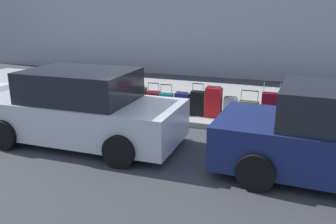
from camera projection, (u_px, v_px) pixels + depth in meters
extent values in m
plane|color=#333335|center=(132.00, 121.00, 9.43)|extent=(40.00, 40.00, 0.00)
cube|color=gray|center=(166.00, 97.00, 11.66)|extent=(18.00, 5.00, 0.14)
cube|color=#0F606B|center=(292.00, 114.00, 8.59)|extent=(0.48, 0.22, 0.57)
cube|color=black|center=(292.00, 114.00, 8.59)|extent=(0.48, 0.06, 0.58)
cylinder|color=gray|center=(302.00, 98.00, 8.40)|extent=(0.02, 0.02, 0.23)
cylinder|color=gray|center=(284.00, 97.00, 8.55)|extent=(0.02, 0.02, 0.23)
cylinder|color=black|center=(294.00, 93.00, 8.44)|extent=(0.41, 0.04, 0.02)
cylinder|color=black|center=(300.00, 125.00, 8.58)|extent=(0.04, 0.02, 0.04)
cylinder|color=black|center=(282.00, 123.00, 8.74)|extent=(0.04, 0.02, 0.04)
cube|color=maroon|center=(270.00, 108.00, 8.77)|extent=(0.45, 0.25, 0.74)
cube|color=black|center=(270.00, 108.00, 8.77)|extent=(0.45, 0.06, 0.76)
cylinder|color=gray|center=(280.00, 88.00, 8.57)|extent=(0.02, 0.02, 0.27)
cylinder|color=gray|center=(264.00, 87.00, 8.68)|extent=(0.02, 0.02, 0.27)
cylinder|color=black|center=(273.00, 82.00, 8.59)|extent=(0.38, 0.04, 0.02)
cylinder|color=black|center=(277.00, 122.00, 8.81)|extent=(0.04, 0.02, 0.04)
cylinder|color=black|center=(261.00, 120.00, 8.93)|extent=(0.04, 0.02, 0.04)
cube|color=#59601E|center=(248.00, 111.00, 8.88)|extent=(0.48, 0.23, 0.51)
cube|color=black|center=(248.00, 111.00, 8.88)|extent=(0.48, 0.06, 0.52)
cylinder|color=gray|center=(258.00, 97.00, 8.69)|extent=(0.02, 0.02, 0.27)
cylinder|color=gray|center=(241.00, 95.00, 8.85)|extent=(0.02, 0.02, 0.27)
cylinder|color=black|center=(250.00, 91.00, 8.73)|extent=(0.41, 0.05, 0.02)
cylinder|color=black|center=(256.00, 121.00, 8.86)|extent=(0.05, 0.02, 0.04)
cylinder|color=black|center=(240.00, 119.00, 9.03)|extent=(0.05, 0.02, 0.04)
cube|color=#9EA0A8|center=(230.00, 108.00, 9.08)|extent=(0.37, 0.22, 0.54)
cube|color=black|center=(230.00, 108.00, 9.08)|extent=(0.36, 0.07, 0.55)
cylinder|color=gray|center=(237.00, 98.00, 8.97)|extent=(0.02, 0.02, 0.04)
cylinder|color=gray|center=(225.00, 97.00, 9.04)|extent=(0.02, 0.02, 0.04)
cylinder|color=black|center=(231.00, 97.00, 9.00)|extent=(0.29, 0.05, 0.02)
cylinder|color=black|center=(236.00, 118.00, 9.12)|extent=(0.05, 0.02, 0.04)
cylinder|color=black|center=(224.00, 117.00, 9.19)|extent=(0.05, 0.02, 0.04)
cube|color=red|center=(214.00, 102.00, 9.19)|extent=(0.42, 0.25, 0.78)
cube|color=black|center=(214.00, 102.00, 9.19)|extent=(0.42, 0.06, 0.79)
cylinder|color=gray|center=(221.00, 88.00, 9.01)|extent=(0.02, 0.02, 0.04)
cylinder|color=gray|center=(208.00, 87.00, 9.14)|extent=(0.02, 0.02, 0.04)
cylinder|color=black|center=(214.00, 86.00, 9.07)|extent=(0.35, 0.04, 0.02)
cylinder|color=black|center=(220.00, 117.00, 9.22)|extent=(0.04, 0.02, 0.04)
cylinder|color=black|center=(206.00, 115.00, 9.36)|extent=(0.04, 0.02, 0.04)
cube|color=black|center=(197.00, 103.00, 9.37)|extent=(0.35, 0.24, 0.65)
cube|color=black|center=(197.00, 103.00, 9.37)|extent=(0.35, 0.05, 0.66)
cylinder|color=gray|center=(203.00, 88.00, 9.20)|extent=(0.02, 0.02, 0.20)
cylinder|color=gray|center=(193.00, 87.00, 9.29)|extent=(0.02, 0.02, 0.20)
cylinder|color=black|center=(198.00, 84.00, 9.22)|extent=(0.29, 0.03, 0.02)
cylinder|color=black|center=(203.00, 115.00, 9.40)|extent=(0.04, 0.02, 0.04)
cylinder|color=black|center=(192.00, 114.00, 9.50)|extent=(0.04, 0.02, 0.04)
cube|color=navy|center=(182.00, 103.00, 9.54)|extent=(0.41, 0.23, 0.55)
cube|color=black|center=(182.00, 103.00, 9.54)|extent=(0.40, 0.07, 0.56)
cylinder|color=gray|center=(188.00, 93.00, 9.39)|extent=(0.02, 0.02, 0.04)
cylinder|color=gray|center=(177.00, 92.00, 9.53)|extent=(0.02, 0.02, 0.04)
cylinder|color=black|center=(182.00, 92.00, 9.45)|extent=(0.34, 0.05, 0.02)
cylinder|color=black|center=(188.00, 113.00, 9.54)|extent=(0.05, 0.02, 0.04)
cylinder|color=black|center=(176.00, 112.00, 9.68)|extent=(0.05, 0.02, 0.04)
cube|color=#0F606B|center=(166.00, 103.00, 9.62)|extent=(0.38, 0.23, 0.53)
cube|color=black|center=(166.00, 103.00, 9.62)|extent=(0.37, 0.07, 0.54)
cylinder|color=gray|center=(172.00, 89.00, 9.47)|extent=(0.02, 0.02, 0.24)
cylinder|color=gray|center=(161.00, 89.00, 9.55)|extent=(0.02, 0.02, 0.24)
cylinder|color=black|center=(166.00, 85.00, 9.48)|extent=(0.30, 0.05, 0.02)
cylinder|color=black|center=(172.00, 112.00, 9.65)|extent=(0.05, 0.02, 0.04)
cylinder|color=black|center=(161.00, 111.00, 9.73)|extent=(0.05, 0.02, 0.04)
cube|color=maroon|center=(154.00, 101.00, 9.86)|extent=(0.38, 0.28, 0.53)
cube|color=black|center=(154.00, 101.00, 9.86)|extent=(0.36, 0.08, 0.54)
cylinder|color=gray|center=(159.00, 88.00, 9.71)|extent=(0.02, 0.02, 0.23)
cylinder|color=gray|center=(148.00, 87.00, 9.79)|extent=(0.02, 0.02, 0.23)
cylinder|color=black|center=(153.00, 83.00, 9.72)|extent=(0.29, 0.05, 0.02)
cylinder|color=black|center=(159.00, 109.00, 9.89)|extent=(0.05, 0.02, 0.04)
cylinder|color=black|center=(149.00, 109.00, 9.96)|extent=(0.05, 0.02, 0.04)
cube|color=#59601E|center=(139.00, 98.00, 10.01)|extent=(0.43, 0.21, 0.61)
cube|color=black|center=(139.00, 98.00, 10.01)|extent=(0.43, 0.06, 0.63)
cylinder|color=gray|center=(145.00, 87.00, 9.85)|extent=(0.02, 0.02, 0.04)
cylinder|color=gray|center=(133.00, 86.00, 9.98)|extent=(0.02, 0.02, 0.04)
cylinder|color=black|center=(139.00, 86.00, 9.91)|extent=(0.36, 0.04, 0.02)
cylinder|color=black|center=(145.00, 108.00, 10.02)|extent=(0.05, 0.02, 0.04)
cylinder|color=black|center=(134.00, 107.00, 10.16)|extent=(0.05, 0.02, 0.04)
cylinder|color=red|center=(111.00, 95.00, 10.22)|extent=(0.20, 0.20, 0.68)
sphere|color=red|center=(111.00, 81.00, 10.11)|extent=(0.21, 0.21, 0.21)
cylinder|color=red|center=(107.00, 93.00, 10.26)|extent=(0.09, 0.10, 0.09)
cylinder|color=red|center=(116.00, 94.00, 10.16)|extent=(0.09, 0.10, 0.09)
cylinder|color=brown|center=(95.00, 91.00, 10.21)|extent=(0.14, 0.14, 0.89)
cylinder|color=black|center=(256.00, 172.00, 5.77)|extent=(0.65, 0.24, 0.64)
cylinder|color=black|center=(270.00, 135.00, 7.43)|extent=(0.65, 0.24, 0.64)
cube|color=#B2B5BA|center=(82.00, 117.00, 7.78)|extent=(4.39, 1.84, 0.79)
cube|color=black|center=(80.00, 85.00, 7.57)|extent=(2.29, 1.67, 0.65)
cylinder|color=black|center=(4.00, 135.00, 7.46)|extent=(0.64, 0.23, 0.64)
cylinder|color=black|center=(57.00, 112.00, 9.10)|extent=(0.64, 0.23, 0.64)
cylinder|color=black|center=(120.00, 151.00, 6.60)|extent=(0.64, 0.23, 0.64)
cylinder|color=black|center=(155.00, 123.00, 8.23)|extent=(0.64, 0.23, 0.64)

